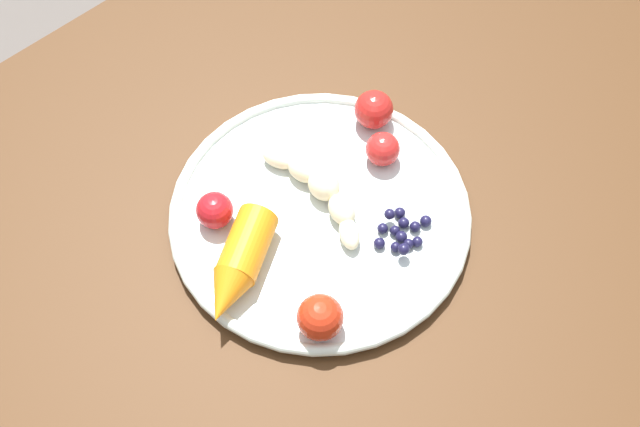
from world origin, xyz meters
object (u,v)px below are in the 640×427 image
(blueberry_pile, at_px, (402,232))
(tomato_extra, at_px, (215,210))
(tomato_near, at_px, (320,317))
(carrot_orange, at_px, (238,266))
(dining_table, at_px, (307,290))
(banana, at_px, (320,189))
(tomato_far, at_px, (383,149))
(plate, at_px, (320,215))
(tomato_mid, at_px, (374,109))

(blueberry_pile, xyz_separation_m, tomato_extra, (0.12, -0.14, 0.01))
(tomato_near, bearing_deg, carrot_orange, -76.77)
(tomato_near, bearing_deg, dining_table, -122.76)
(tomato_extra, bearing_deg, tomato_near, 89.54)
(banana, height_order, blueberry_pile, banana)
(dining_table, xyz_separation_m, tomato_far, (-0.13, -0.02, 0.12))
(carrot_orange, bearing_deg, dining_table, 166.42)
(tomato_near, xyz_separation_m, tomato_extra, (-0.00, -0.15, -0.00))
(plate, xyz_separation_m, blueberry_pile, (-0.04, 0.07, 0.01))
(plate, relative_size, blueberry_pile, 4.81)
(plate, height_order, tomato_near, tomato_near)
(banana, bearing_deg, blueberry_pile, 107.80)
(carrot_orange, height_order, tomato_extra, carrot_orange)
(banana, relative_size, carrot_orange, 1.26)
(dining_table, xyz_separation_m, tomato_mid, (-0.15, -0.06, 0.12))
(plate, distance_m, banana, 0.03)
(banana, distance_m, carrot_orange, 0.12)
(dining_table, distance_m, tomato_mid, 0.21)
(plate, bearing_deg, tomato_near, 47.67)
(blueberry_pile, distance_m, tomato_far, 0.09)
(banana, relative_size, tomato_near, 3.52)
(banana, height_order, tomato_near, tomato_near)
(carrot_orange, xyz_separation_m, tomato_mid, (-0.22, -0.05, 0.00))
(plate, xyz_separation_m, carrot_orange, (0.10, 0.00, 0.02))
(tomato_near, distance_m, tomato_mid, 0.24)
(blueberry_pile, xyz_separation_m, tomato_far, (-0.05, -0.08, 0.01))
(banana, bearing_deg, dining_table, 33.44)
(tomato_near, relative_size, tomato_far, 1.23)
(tomato_near, height_order, tomato_far, tomato_near)
(dining_table, xyz_separation_m, tomato_near, (0.05, 0.07, 0.12))
(banana, relative_size, blueberry_pile, 2.43)
(tomato_extra, bearing_deg, banana, 153.08)
(plate, xyz_separation_m, tomato_extra, (0.08, -0.06, 0.02))
(tomato_mid, bearing_deg, dining_table, 22.39)
(tomato_extra, bearing_deg, dining_table, 119.82)
(plate, bearing_deg, banana, -131.91)
(dining_table, height_order, tomato_near, tomato_near)
(dining_table, relative_size, tomato_far, 32.93)
(plate, height_order, tomato_far, tomato_far)
(dining_table, height_order, tomato_mid, tomato_mid)
(carrot_orange, distance_m, tomato_far, 0.20)
(blueberry_pile, relative_size, tomato_extra, 1.70)
(dining_table, bearing_deg, tomato_mid, -157.61)
(dining_table, distance_m, banana, 0.13)
(tomato_far, bearing_deg, tomato_near, 28.87)
(tomato_mid, xyz_separation_m, tomato_extra, (0.20, -0.02, -0.00))
(blueberry_pile, bearing_deg, banana, -72.20)
(tomato_mid, bearing_deg, carrot_orange, 11.88)
(plate, height_order, blueberry_pile, blueberry_pile)
(tomato_mid, distance_m, tomato_extra, 0.20)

